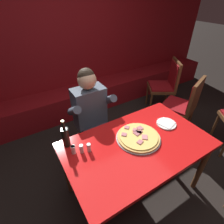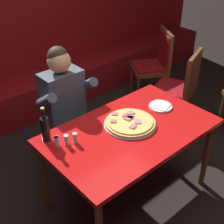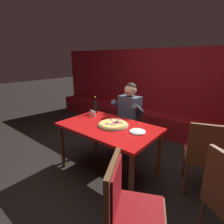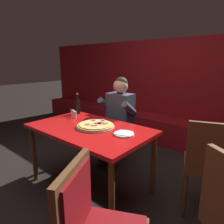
# 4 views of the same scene
# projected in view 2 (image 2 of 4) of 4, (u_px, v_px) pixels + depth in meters

# --- Properties ---
(ground_plane) EXTENTS (24.00, 24.00, 0.00)m
(ground_plane) POSITION_uv_depth(u_px,v_px,m) (128.00, 194.00, 2.94)
(ground_plane) COLOR black
(booth_wall_panel) EXTENTS (6.80, 0.16, 1.90)m
(booth_wall_panel) POSITION_uv_depth(u_px,v_px,m) (6.00, 38.00, 3.80)
(booth_wall_panel) COLOR maroon
(booth_wall_panel) RESTS_ON ground_plane
(booth_bench) EXTENTS (6.46, 0.48, 0.46)m
(booth_bench) POSITION_uv_depth(u_px,v_px,m) (28.00, 98.00, 3.99)
(booth_bench) COLOR maroon
(booth_bench) RESTS_ON ground_plane
(main_dining_table) EXTENTS (1.40, 0.85, 0.76)m
(main_dining_table) POSITION_uv_depth(u_px,v_px,m) (130.00, 137.00, 2.58)
(main_dining_table) COLOR brown
(main_dining_table) RESTS_ON ground_plane
(pizza) EXTENTS (0.44, 0.44, 0.05)m
(pizza) POSITION_uv_depth(u_px,v_px,m) (130.00, 123.00, 2.58)
(pizza) COLOR #9E9EA3
(pizza) RESTS_ON main_dining_table
(plate_white_paper) EXTENTS (0.21, 0.21, 0.02)m
(plate_white_paper) POSITION_uv_depth(u_px,v_px,m) (161.00, 106.00, 2.81)
(plate_white_paper) COLOR white
(plate_white_paper) RESTS_ON main_dining_table
(beer_bottle) EXTENTS (0.07, 0.07, 0.29)m
(beer_bottle) POSITION_uv_depth(u_px,v_px,m) (45.00, 128.00, 2.36)
(beer_bottle) COLOR black
(beer_bottle) RESTS_ON main_dining_table
(shaker_black_pepper) EXTENTS (0.04, 0.04, 0.09)m
(shaker_black_pepper) POSITION_uv_depth(u_px,v_px,m) (57.00, 142.00, 2.33)
(shaker_black_pepper) COLOR silver
(shaker_black_pepper) RESTS_ON main_dining_table
(shaker_red_pepper_flakes) EXTENTS (0.04, 0.04, 0.09)m
(shaker_red_pepper_flakes) POSITION_uv_depth(u_px,v_px,m) (66.00, 140.00, 2.35)
(shaker_red_pepper_flakes) COLOR silver
(shaker_red_pepper_flakes) RESTS_ON main_dining_table
(shaker_parmesan) EXTENTS (0.04, 0.04, 0.09)m
(shaker_parmesan) POSITION_uv_depth(u_px,v_px,m) (57.00, 142.00, 2.33)
(shaker_parmesan) COLOR silver
(shaker_parmesan) RESTS_ON main_dining_table
(shaker_oregano) EXTENTS (0.04, 0.04, 0.09)m
(shaker_oregano) POSITION_uv_depth(u_px,v_px,m) (75.00, 138.00, 2.37)
(shaker_oregano) COLOR silver
(shaker_oregano) RESTS_ON main_dining_table
(diner_seated_blue_shirt) EXTENTS (0.53, 0.53, 1.27)m
(diner_seated_blue_shirt) POSITION_uv_depth(u_px,v_px,m) (68.00, 108.00, 2.91)
(diner_seated_blue_shirt) COLOR black
(diner_seated_blue_shirt) RESTS_ON ground_plane
(dining_chair_side_aisle) EXTENTS (0.61, 0.61, 0.98)m
(dining_chair_side_aisle) POSITION_uv_depth(u_px,v_px,m) (156.00, 62.00, 4.14)
(dining_chair_side_aisle) COLOR brown
(dining_chair_side_aisle) RESTS_ON ground_plane
(dining_chair_far_left) EXTENTS (0.56, 0.56, 0.99)m
(dining_chair_far_left) POSITION_uv_depth(u_px,v_px,m) (180.00, 85.00, 3.55)
(dining_chair_far_left) COLOR brown
(dining_chair_far_left) RESTS_ON ground_plane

